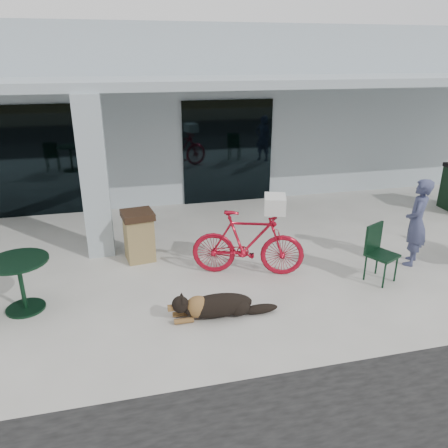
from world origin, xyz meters
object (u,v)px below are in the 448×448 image
object	(u,v)px
bicycle	(248,243)
trash_receptacle	(139,236)
cafe_chair_far_a	(382,254)
person	(416,223)
cafe_table_near	(22,285)
dog	(218,304)

from	to	relation	value
bicycle	trash_receptacle	world-z (taller)	bicycle
cafe_chair_far_a	person	distance (m)	1.14
cafe_table_near	person	distance (m)	6.94
cafe_chair_far_a	trash_receptacle	xyz separation A→B (m)	(-4.08, 1.89, -0.02)
bicycle	dog	bearing A→B (deg)	164.27
bicycle	person	distance (m)	3.20
dog	bicycle	bearing A→B (deg)	56.58
bicycle	dog	world-z (taller)	bicycle
person	trash_receptacle	size ratio (longest dim) A/B	1.70
bicycle	dog	xyz separation A→B (m)	(-0.84, -1.25, -0.40)
cafe_chair_far_a	person	xyz separation A→B (m)	(0.98, 0.49, 0.33)
bicycle	cafe_chair_far_a	world-z (taller)	bicycle
dog	cafe_table_near	distance (m)	3.06
bicycle	trash_receptacle	distance (m)	2.17
dog	cafe_table_near	xyz separation A→B (m)	(-2.91, 0.90, 0.22)
dog	person	distance (m)	4.17
dog	cafe_table_near	bearing A→B (deg)	163.23
dog	cafe_table_near	size ratio (longest dim) A/B	1.36
cafe_chair_far_a	bicycle	bearing A→B (deg)	133.52
bicycle	dog	distance (m)	1.55
bicycle	cafe_table_near	world-z (taller)	bicycle
dog	cafe_chair_far_a	distance (m)	3.09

